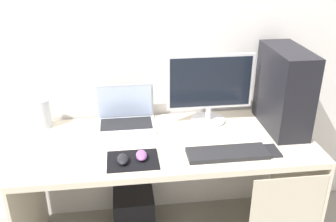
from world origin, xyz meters
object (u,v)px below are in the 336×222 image
at_px(speaker, 43,113).
at_px(keyboard, 227,153).
at_px(monitor, 210,88).
at_px(laptop, 126,117).
at_px(subwoofer, 134,210).
at_px(pc_tower, 284,89).
at_px(mouse_right, 123,159).
at_px(cell_phone, 272,151).
at_px(mouse_left, 141,155).

xyz_separation_m(speaker, keyboard, (0.99, -0.45, -0.08)).
distance_m(monitor, keyboard, 0.45).
relative_size(laptop, subwoofer, 1.34).
bearing_deg(monitor, laptop, 176.96).
bearing_deg(pc_tower, monitor, 163.17).
bearing_deg(mouse_right, cell_phone, 0.78).
height_order(pc_tower, keyboard, pc_tower).
relative_size(pc_tower, mouse_left, 4.96).
height_order(mouse_left, subwoofer, mouse_left).
bearing_deg(subwoofer, speaker, 170.44).
distance_m(laptop, mouse_left, 0.41).
distance_m(speaker, mouse_left, 0.70).
xyz_separation_m(laptop, cell_phone, (0.75, -0.42, -0.04)).
height_order(laptop, subwoofer, laptop).
xyz_separation_m(monitor, subwoofer, (-0.48, -0.03, -0.83)).
bearing_deg(speaker, pc_tower, -7.27).
bearing_deg(subwoofer, cell_phone, -26.29).
xyz_separation_m(monitor, keyboard, (0.01, -0.40, -0.21)).
distance_m(laptop, cell_phone, 0.86).
bearing_deg(subwoofer, mouse_left, -82.50).
bearing_deg(keyboard, mouse_left, 177.42).
distance_m(monitor, cell_phone, 0.51).
height_order(pc_tower, subwoofer, pc_tower).
bearing_deg(pc_tower, speaker, 172.73).
height_order(keyboard, subwoofer, keyboard).
relative_size(mouse_left, mouse_right, 1.00).
xyz_separation_m(keyboard, mouse_left, (-0.44, 0.02, 0.01)).
distance_m(keyboard, mouse_right, 0.54).
bearing_deg(keyboard, cell_phone, 1.32).
distance_m(cell_phone, subwoofer, 1.02).
relative_size(laptop, keyboard, 0.82).
xyz_separation_m(mouse_left, subwoofer, (-0.05, 0.35, -0.63)).
relative_size(mouse_right, cell_phone, 0.74).
relative_size(mouse_right, subwoofer, 0.37).
xyz_separation_m(laptop, subwoofer, (0.02, -0.06, -0.65)).
bearing_deg(keyboard, laptop, 140.20).
height_order(laptop, cell_phone, laptop).
distance_m(speaker, keyboard, 1.09).
relative_size(monitor, keyboard, 1.22).
relative_size(monitor, speaker, 2.91).
distance_m(mouse_left, mouse_right, 0.10).
height_order(speaker, mouse_left, speaker).
bearing_deg(pc_tower, cell_phone, -118.79).
bearing_deg(mouse_left, mouse_right, -165.26).
bearing_deg(subwoofer, keyboard, -36.97).
bearing_deg(mouse_left, monitor, 41.02).
distance_m(keyboard, cell_phone, 0.24).
relative_size(monitor, mouse_right, 5.32).
bearing_deg(speaker, cell_phone, -19.88).
height_order(keyboard, cell_phone, keyboard).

